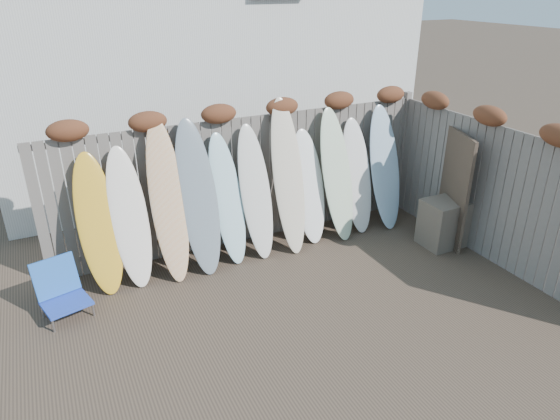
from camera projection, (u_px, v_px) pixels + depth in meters
name	position (u px, v px, depth m)	size (l,w,h in m)	color
ground	(323.00, 320.00, 6.15)	(80.00, 80.00, 0.00)	#493A2D
back_fence	(249.00, 169.00, 7.64)	(6.05, 0.28, 2.24)	slate
right_fence	(499.00, 187.00, 7.07)	(0.28, 4.40, 2.24)	slate
house	(190.00, 13.00, 10.32)	(8.50, 5.50, 6.33)	silver
beach_chair	(61.00, 290.00, 6.17)	(0.65, 0.68, 0.70)	blue
wooden_crate	(443.00, 223.00, 7.78)	(0.63, 0.53, 0.74)	brown
lattice_panel	(451.00, 186.00, 7.78)	(0.05, 1.18, 1.78)	#352A20
surfboard_0	(98.00, 225.00, 6.49)	(0.52, 0.07, 1.91)	gold
surfboard_1	(129.00, 218.00, 6.65)	(0.49, 0.07, 1.94)	white
surfboard_2	(168.00, 202.00, 6.75)	(0.47, 0.07, 2.26)	#FDCD7F
surfboard_3	(198.00, 198.00, 6.92)	(0.54, 0.07, 2.22)	slate
surfboard_4	(227.00, 199.00, 7.20)	(0.46, 0.07, 1.95)	#AED9E4
surfboard_5	(256.00, 192.00, 7.35)	(0.47, 0.07, 2.02)	silver
surfboard_6	(288.00, 177.00, 7.47)	(0.47, 0.07, 2.37)	beige
surfboard_7	(309.00, 187.00, 7.80)	(0.52, 0.07, 1.82)	white
surfboard_8	(337.00, 175.00, 7.86)	(0.52, 0.07, 2.13)	silver
surfboard_9	(357.00, 176.00, 8.13)	(0.50, 0.07, 1.90)	white
surfboard_10	(385.00, 168.00, 8.25)	(0.53, 0.07, 2.07)	#A1BFD5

